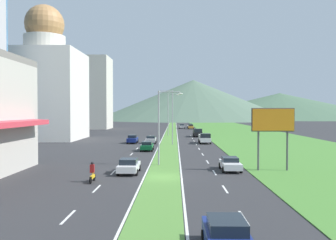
% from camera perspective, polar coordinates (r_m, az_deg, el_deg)
% --- Properties ---
extents(ground_plane, '(600.00, 600.00, 0.00)m').
position_cam_1_polar(ground_plane, '(33.55, -0.85, -9.19)').
color(ground_plane, '#2D2D30').
extents(grass_median, '(3.20, 240.00, 0.06)m').
position_cam_1_polar(grass_median, '(93.16, 0.41, -2.36)').
color(grass_median, '#518438').
rests_on(grass_median, ground_plane).
extents(grass_verge_right, '(24.00, 240.00, 0.06)m').
position_cam_1_polar(grass_verge_right, '(95.17, 12.92, -2.32)').
color(grass_verge_right, '#477F33').
rests_on(grass_verge_right, ground_plane).
extents(lane_dash_left_1, '(0.16, 2.80, 0.01)m').
position_cam_1_polar(lane_dash_left_1, '(22.33, -15.65, -14.68)').
color(lane_dash_left_1, silver).
rests_on(lane_dash_left_1, ground_plane).
extents(lane_dash_left_2, '(0.16, 2.80, 0.01)m').
position_cam_1_polar(lane_dash_left_2, '(29.45, -11.32, -10.70)').
color(lane_dash_left_2, silver).
rests_on(lane_dash_left_2, ground_plane).
extents(lane_dash_left_3, '(0.16, 2.80, 0.01)m').
position_cam_1_polar(lane_dash_left_3, '(36.76, -8.75, -8.26)').
color(lane_dash_left_3, silver).
rests_on(lane_dash_left_3, ground_plane).
extents(lane_dash_left_4, '(0.16, 2.80, 0.01)m').
position_cam_1_polar(lane_dash_left_4, '(44.16, -7.06, -6.62)').
color(lane_dash_left_4, silver).
rests_on(lane_dash_left_4, ground_plane).
extents(lane_dash_left_5, '(0.16, 2.80, 0.01)m').
position_cam_1_polar(lane_dash_left_5, '(51.62, -5.86, -5.45)').
color(lane_dash_left_5, silver).
rests_on(lane_dash_left_5, ground_plane).
extents(lane_dash_left_6, '(0.16, 2.80, 0.01)m').
position_cam_1_polar(lane_dash_left_6, '(59.10, -4.96, -4.58)').
color(lane_dash_left_6, silver).
rests_on(lane_dash_left_6, ground_plane).
extents(lane_dash_left_7, '(0.16, 2.80, 0.01)m').
position_cam_1_polar(lane_dash_left_7, '(66.61, -4.27, -3.90)').
color(lane_dash_left_7, silver).
rests_on(lane_dash_left_7, ground_plane).
extents(lane_dash_left_8, '(0.16, 2.80, 0.01)m').
position_cam_1_polar(lane_dash_left_8, '(74.14, -3.72, -3.36)').
color(lane_dash_left_8, silver).
rests_on(lane_dash_left_8, ground_plane).
extents(lane_dash_left_9, '(0.16, 2.80, 0.01)m').
position_cam_1_polar(lane_dash_left_9, '(81.67, -3.27, -2.91)').
color(lane_dash_left_9, silver).
rests_on(lane_dash_left_9, ground_plane).
extents(lane_dash_left_10, '(0.16, 2.80, 0.01)m').
position_cam_1_polar(lane_dash_left_10, '(89.21, -2.90, -2.55)').
color(lane_dash_left_10, silver).
rests_on(lane_dash_left_10, ground_plane).
extents(lane_dash_right_1, '(0.16, 2.80, 0.01)m').
position_cam_1_polar(lane_dash_right_1, '(21.81, 11.98, -15.05)').
color(lane_dash_right_1, silver).
rests_on(lane_dash_right_1, ground_plane).
extents(lane_dash_right_2, '(0.16, 2.80, 0.01)m').
position_cam_1_polar(lane_dash_right_2, '(29.06, 9.11, -10.86)').
color(lane_dash_right_2, silver).
rests_on(lane_dash_right_2, ground_plane).
extents(lane_dash_right_3, '(0.16, 2.80, 0.01)m').
position_cam_1_polar(lane_dash_right_3, '(36.45, 7.43, -8.34)').
color(lane_dash_right_3, silver).
rests_on(lane_dash_right_3, ground_plane).
extents(lane_dash_right_4, '(0.16, 2.80, 0.01)m').
position_cam_1_polar(lane_dash_right_4, '(43.90, 6.33, -6.67)').
color(lane_dash_right_4, silver).
rests_on(lane_dash_right_4, ground_plane).
extents(lane_dash_right_5, '(0.16, 2.80, 0.01)m').
position_cam_1_polar(lane_dash_right_5, '(51.40, 5.56, -5.48)').
color(lane_dash_right_5, silver).
rests_on(lane_dash_right_5, ground_plane).
extents(lane_dash_right_6, '(0.16, 2.80, 0.01)m').
position_cam_1_polar(lane_dash_right_6, '(58.91, 4.98, -4.60)').
color(lane_dash_right_6, silver).
rests_on(lane_dash_right_6, ground_plane).
extents(lane_dash_right_7, '(0.16, 2.80, 0.01)m').
position_cam_1_polar(lane_dash_right_7, '(66.44, 4.54, -3.91)').
color(lane_dash_right_7, silver).
rests_on(lane_dash_right_7, ground_plane).
extents(lane_dash_right_8, '(0.16, 2.80, 0.01)m').
position_cam_1_polar(lane_dash_right_8, '(73.98, 4.19, -3.37)').
color(lane_dash_right_8, silver).
rests_on(lane_dash_right_8, ground_plane).
extents(lane_dash_right_9, '(0.16, 2.80, 0.01)m').
position_cam_1_polar(lane_dash_right_9, '(81.53, 3.90, -2.92)').
color(lane_dash_right_9, silver).
rests_on(lane_dash_right_9, ground_plane).
extents(lane_dash_right_10, '(0.16, 2.80, 0.01)m').
position_cam_1_polar(lane_dash_right_10, '(89.09, 3.66, -2.55)').
color(lane_dash_right_10, silver).
rests_on(lane_dash_right_10, ground_plane).
extents(edge_line_median_left, '(0.16, 240.00, 0.01)m').
position_cam_1_polar(edge_line_median_left, '(93.20, -0.67, -2.37)').
color(edge_line_median_left, silver).
rests_on(edge_line_median_left, ground_plane).
extents(edge_line_median_right, '(0.16, 240.00, 0.01)m').
position_cam_1_polar(edge_line_median_right, '(93.16, 1.49, -2.38)').
color(edge_line_median_right, silver).
rests_on(edge_line_median_right, ground_plane).
extents(domed_building, '(15.64, 15.64, 29.34)m').
position_cam_1_polar(domed_building, '(82.99, -19.04, 5.24)').
color(domed_building, silver).
rests_on(domed_building, ground_plane).
extents(midrise_colored, '(12.60, 12.60, 25.06)m').
position_cam_1_polar(midrise_colored, '(128.47, -12.05, 4.23)').
color(midrise_colored, beige).
rests_on(midrise_colored, ground_plane).
extents(hill_far_left, '(159.27, 159.27, 20.68)m').
position_cam_1_polar(hill_far_left, '(278.14, -20.89, 2.19)').
color(hill_far_left, '#3D5647').
rests_on(hill_far_left, ground_plane).
extents(hill_far_center, '(140.57, 140.57, 28.83)m').
position_cam_1_polar(hill_far_center, '(260.16, 4.06, 3.23)').
color(hill_far_center, '#516B56').
rests_on(hill_far_center, ground_plane).
extents(hill_far_right, '(183.14, 183.14, 21.79)m').
position_cam_1_polar(hill_far_right, '(323.64, 17.40, 2.19)').
color(hill_far_right, '#47664C').
rests_on(hill_far_right, ground_plane).
extents(street_lamp_near, '(2.82, 0.29, 8.50)m').
position_cam_1_polar(street_lamp_near, '(40.57, -1.04, -0.35)').
color(street_lamp_near, '#99999E').
rests_on(street_lamp_near, ground_plane).
extents(street_lamp_mid, '(2.76, 0.37, 10.03)m').
position_cam_1_polar(street_lamp_mid, '(65.03, 0.48, 1.01)').
color(street_lamp_mid, '#99999E').
rests_on(street_lamp_mid, ground_plane).
extents(street_lamp_far, '(2.73, 0.28, 10.59)m').
position_cam_1_polar(street_lamp_far, '(89.56, 0.18, 1.30)').
color(street_lamp_far, '#99999E').
rests_on(street_lamp_far, ground_plane).
extents(billboard_roadside, '(4.44, 0.28, 6.51)m').
position_cam_1_polar(billboard_roadside, '(38.24, 16.44, -0.56)').
color(billboard_roadside, '#4C4C51').
rests_on(billboard_roadside, ground_plane).
extents(car_0, '(1.86, 4.72, 1.56)m').
position_cam_1_polar(car_0, '(126.76, 2.23, -1.01)').
color(car_0, '#B2B2B7').
rests_on(car_0, ground_plane).
extents(car_1, '(1.98, 4.66, 1.55)m').
position_cam_1_polar(car_1, '(16.20, 9.43, -18.03)').
color(car_1, navy).
rests_on(car_1, ground_plane).
extents(car_2, '(1.93, 4.30, 1.44)m').
position_cam_1_polar(car_2, '(55.86, -3.37, -4.17)').
color(car_2, '#0C5128').
rests_on(car_2, ground_plane).
extents(car_3, '(1.96, 4.38, 1.42)m').
position_cam_1_polar(car_3, '(68.59, -2.73, -3.13)').
color(car_3, '#B2B2B7').
rests_on(car_3, ground_plane).
extents(car_4, '(1.97, 4.58, 1.38)m').
position_cam_1_polar(car_4, '(37.91, 9.89, -6.88)').
color(car_4, silver).
rests_on(car_4, ground_plane).
extents(car_5, '(1.93, 4.48, 1.59)m').
position_cam_1_polar(car_5, '(69.16, -5.68, -3.04)').
color(car_5, navy).
rests_on(car_5, ground_plane).
extents(car_6, '(2.04, 4.42, 1.46)m').
position_cam_1_polar(car_6, '(35.98, -6.27, -7.27)').
color(car_6, silver).
rests_on(car_6, ground_plane).
extents(car_7, '(1.92, 4.38, 1.55)m').
position_cam_1_polar(car_7, '(123.63, 3.67, -1.08)').
color(car_7, '#C6842D').
rests_on(car_7, ground_plane).
extents(car_8, '(2.04, 4.36, 1.55)m').
position_cam_1_polar(car_8, '(132.16, 3.55, -0.91)').
color(car_8, silver).
rests_on(car_8, ground_plane).
extents(pickup_truck_0, '(2.18, 5.40, 2.00)m').
position_cam_1_polar(pickup_truck_0, '(86.31, 4.76, -2.03)').
color(pickup_truck_0, black).
rests_on(pickup_truck_0, ground_plane).
extents(pickup_truck_1, '(2.18, 5.40, 2.00)m').
position_cam_1_polar(pickup_truck_1, '(68.54, 5.89, -2.93)').
color(pickup_truck_1, silver).
rests_on(pickup_truck_1, ground_plane).
extents(motorcycle_rider, '(0.36, 2.00, 1.80)m').
position_cam_1_polar(motorcycle_rider, '(31.99, -11.99, -8.38)').
color(motorcycle_rider, black).
rests_on(motorcycle_rider, ground_plane).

